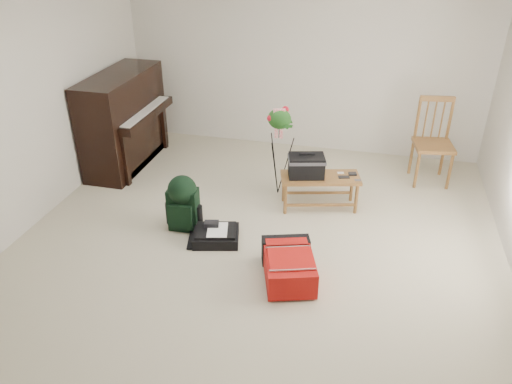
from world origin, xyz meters
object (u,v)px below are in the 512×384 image
(black_duffel, at_px, (216,235))
(red_suitcase, at_px, (290,263))
(piano, at_px, (125,122))
(flower_stand, at_px, (279,152))
(bench, at_px, (311,168))
(green_backpack, at_px, (183,201))
(dining_chair, at_px, (434,142))

(black_duffel, bearing_deg, red_suitcase, -38.14)
(piano, bearing_deg, flower_stand, -8.93)
(bench, xyz_separation_m, black_duffel, (-0.84, -0.97, -0.42))
(red_suitcase, xyz_separation_m, green_backpack, (-1.27, 0.54, 0.20))
(piano, distance_m, dining_chair, 4.02)
(dining_chair, bearing_deg, red_suitcase, -128.53)
(bench, distance_m, dining_chair, 1.73)
(dining_chair, xyz_separation_m, green_backpack, (-2.64, -1.85, -0.17))
(red_suitcase, distance_m, green_backpack, 1.39)
(red_suitcase, xyz_separation_m, black_duffel, (-0.86, 0.39, -0.08))
(black_duffel, bearing_deg, dining_chair, 27.90)
(red_suitcase, bearing_deg, black_duffel, 137.98)
(dining_chair, height_order, black_duffel, dining_chair)
(flower_stand, bearing_deg, green_backpack, -142.00)
(red_suitcase, xyz_separation_m, flower_stand, (-0.44, 1.57, 0.40))
(green_backpack, distance_m, flower_stand, 1.34)
(green_backpack, bearing_deg, piano, 130.47)
(bench, bearing_deg, flower_stand, 138.68)
(dining_chair, distance_m, red_suitcase, 2.78)
(piano, height_order, flower_stand, piano)
(bench, relative_size, green_backpack, 1.52)
(red_suitcase, bearing_deg, dining_chair, 42.26)
(piano, height_order, bench, piano)
(dining_chair, bearing_deg, bench, -152.18)
(black_duffel, distance_m, flower_stand, 1.34)
(piano, distance_m, flower_stand, 2.20)
(piano, height_order, dining_chair, piano)
(dining_chair, distance_m, green_backpack, 3.23)
(bench, bearing_deg, black_duffel, -145.52)
(green_backpack, bearing_deg, dining_chair, 31.04)
(bench, relative_size, red_suitcase, 1.23)
(red_suitcase, bearing_deg, green_backpack, 139.28)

